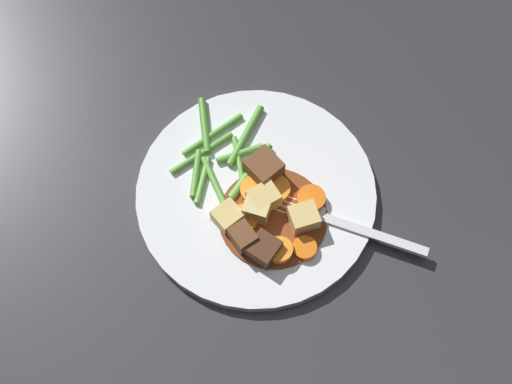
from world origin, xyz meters
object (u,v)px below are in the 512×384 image
object	(u,v)px
meat_chunk_1	(243,237)
carrot_slice_2	(305,248)
potato_chunk_3	(228,217)
potato_chunk_1	(304,218)
meat_chunk_2	(264,249)
meat_chunk_0	(264,169)
potato_chunk_2	(257,208)
dinner_plate	(256,194)
carrot_slice_3	(275,189)
carrot_slice_4	(311,199)
potato_chunk_0	(265,198)
carrot_slice_0	(279,251)
carrot_slice_5	(254,194)
fork	(342,224)
carrot_slice_1	(244,219)

from	to	relation	value
meat_chunk_1	carrot_slice_2	bearing A→B (deg)	51.33
potato_chunk_3	potato_chunk_1	bearing A→B (deg)	57.70
potato_chunk_1	meat_chunk_2	world-z (taller)	potato_chunk_1
carrot_slice_2	meat_chunk_0	xyz separation A→B (m)	(-0.10, 0.01, 0.01)
potato_chunk_2	meat_chunk_2	world-z (taller)	potato_chunk_2
dinner_plate	carrot_slice_2	world-z (taller)	carrot_slice_2
carrot_slice_3	potato_chunk_3	xyz separation A→B (m)	(0.00, -0.06, 0.01)
dinner_plate	carrot_slice_3	xyz separation A→B (m)	(0.01, 0.02, 0.01)
carrot_slice_4	meat_chunk_0	size ratio (longest dim) A/B	0.92
carrot_slice_4	potato_chunk_0	distance (m)	0.05
carrot_slice_3	potato_chunk_2	distance (m)	0.03
carrot_slice_0	carrot_slice_3	distance (m)	0.07
carrot_slice_5	meat_chunk_2	bearing A→B (deg)	-21.92
dinner_plate	carrot_slice_2	distance (m)	0.08
carrot_slice_0	meat_chunk_0	distance (m)	0.09
carrot_slice_0	meat_chunk_2	size ratio (longest dim) A/B	0.95
dinner_plate	meat_chunk_1	distance (m)	0.06
dinner_plate	meat_chunk_0	distance (m)	0.03
carrot_slice_3	meat_chunk_2	xyz separation A→B (m)	(0.05, -0.05, 0.01)
carrot_slice_2	potato_chunk_2	distance (m)	0.07
carrot_slice_3	potato_chunk_1	size ratio (longest dim) A/B	1.12
dinner_plate	fork	bearing A→B (deg)	36.58
carrot_slice_5	potato_chunk_0	world-z (taller)	potato_chunk_0
carrot_slice_0	meat_chunk_0	size ratio (longest dim) A/B	0.84
carrot_slice_5	potato_chunk_3	distance (m)	0.04
meat_chunk_2	potato_chunk_3	bearing A→B (deg)	-164.95
potato_chunk_3	dinner_plate	bearing A→B (deg)	107.34
dinner_plate	meat_chunk_1	world-z (taller)	meat_chunk_1
carrot_slice_4	carrot_slice_5	bearing A→B (deg)	-126.49
carrot_slice_0	meat_chunk_2	world-z (taller)	meat_chunk_2
carrot_slice_2	carrot_slice_4	world-z (taller)	carrot_slice_4
carrot_slice_4	potato_chunk_2	world-z (taller)	potato_chunk_2
carrot_slice_4	carrot_slice_5	world-z (taller)	carrot_slice_4
meat_chunk_1	potato_chunk_2	bearing A→B (deg)	125.08
dinner_plate	carrot_slice_3	size ratio (longest dim) A/B	7.99
carrot_slice_0	meat_chunk_1	bearing A→B (deg)	-139.22
carrot_slice_2	potato_chunk_0	distance (m)	0.07
carrot_slice_3	meat_chunk_2	distance (m)	0.07
potato_chunk_3	meat_chunk_2	xyz separation A→B (m)	(0.05, 0.01, 0.00)
carrot_slice_3	potato_chunk_3	distance (m)	0.06
carrot_slice_1	meat_chunk_1	size ratio (longest dim) A/B	1.18
carrot_slice_5	meat_chunk_0	distance (m)	0.03
meat_chunk_2	carrot_slice_1	bearing A→B (deg)	178.79
carrot_slice_2	fork	size ratio (longest dim) A/B	0.18
carrot_slice_5	potato_chunk_3	size ratio (longest dim) A/B	1.25
carrot_slice_0	fork	distance (m)	0.07
carrot_slice_3	potato_chunk_2	bearing A→B (deg)	-67.64
potato_chunk_1	meat_chunk_2	distance (m)	0.05
carrot_slice_3	carrot_slice_4	bearing A→B (deg)	41.29
carrot_slice_3	meat_chunk_0	xyz separation A→B (m)	(-0.02, -0.00, 0.01)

